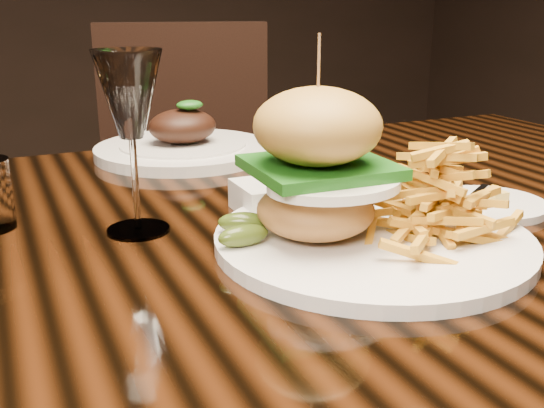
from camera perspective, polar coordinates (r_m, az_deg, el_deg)
name	(u,v)px	position (r m, az deg, el deg)	size (l,w,h in m)	color
dining_table	(254,272)	(0.82, -1.62, -6.11)	(1.60, 0.90, 0.75)	black
burger_plate	(373,191)	(0.68, 9.07, 1.15)	(0.34, 0.34, 0.23)	silver
side_saucer	(489,204)	(0.87, 18.84, 0.00)	(0.15, 0.15, 0.02)	silver
ramekin	(269,197)	(0.80, -0.27, 0.64)	(0.08, 0.08, 0.04)	silver
wine_glass	(130,100)	(0.72, -12.64, 9.06)	(0.08, 0.08, 0.21)	white
far_dish	(183,145)	(1.11, -7.96, 5.26)	(0.30, 0.30, 0.10)	silver
chair_far	(190,183)	(1.72, -7.36, 1.87)	(0.55, 0.56, 0.95)	black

